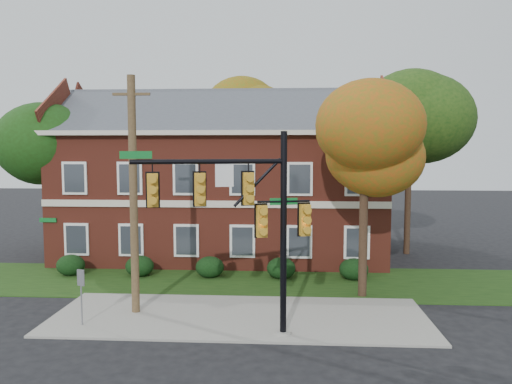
# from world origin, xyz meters

# --- Properties ---
(ground) EXTENTS (120.00, 120.00, 0.00)m
(ground) POSITION_xyz_m (0.00, 0.00, 0.00)
(ground) COLOR black
(ground) RESTS_ON ground
(sidewalk) EXTENTS (14.00, 5.00, 0.08)m
(sidewalk) POSITION_xyz_m (0.00, 1.00, 0.04)
(sidewalk) COLOR gray
(sidewalk) RESTS_ON ground
(grass_strip) EXTENTS (30.00, 6.00, 0.04)m
(grass_strip) POSITION_xyz_m (0.00, 6.00, 0.02)
(grass_strip) COLOR #193811
(grass_strip) RESTS_ON ground
(apartment_building) EXTENTS (18.80, 8.80, 9.74)m
(apartment_building) POSITION_xyz_m (-2.00, 11.95, 4.99)
(apartment_building) COLOR maroon
(apartment_building) RESTS_ON ground
(hedge_far_left) EXTENTS (1.40, 1.26, 1.05)m
(hedge_far_left) POSITION_xyz_m (-9.00, 6.70, 0.53)
(hedge_far_left) COLOR black
(hedge_far_left) RESTS_ON ground
(hedge_left) EXTENTS (1.40, 1.26, 1.05)m
(hedge_left) POSITION_xyz_m (-5.50, 6.70, 0.53)
(hedge_left) COLOR black
(hedge_left) RESTS_ON ground
(hedge_center) EXTENTS (1.40, 1.26, 1.05)m
(hedge_center) POSITION_xyz_m (-2.00, 6.70, 0.53)
(hedge_center) COLOR black
(hedge_center) RESTS_ON ground
(hedge_right) EXTENTS (1.40, 1.26, 1.05)m
(hedge_right) POSITION_xyz_m (1.50, 6.70, 0.53)
(hedge_right) COLOR black
(hedge_right) RESTS_ON ground
(hedge_far_right) EXTENTS (1.40, 1.26, 1.05)m
(hedge_far_right) POSITION_xyz_m (5.00, 6.70, 0.53)
(hedge_far_right) COLOR black
(hedge_far_right) RESTS_ON ground
(tree_near_right) EXTENTS (4.50, 4.25, 8.58)m
(tree_near_right) POSITION_xyz_m (5.22, 3.87, 6.67)
(tree_near_right) COLOR black
(tree_near_right) RESTS_ON ground
(tree_left_rear) EXTENTS (5.40, 5.10, 8.88)m
(tree_left_rear) POSITION_xyz_m (-11.73, 10.84, 6.68)
(tree_left_rear) COLOR black
(tree_left_rear) RESTS_ON ground
(tree_right_rear) EXTENTS (6.30, 5.95, 10.62)m
(tree_right_rear) POSITION_xyz_m (9.31, 12.81, 8.12)
(tree_right_rear) COLOR black
(tree_right_rear) RESTS_ON ground
(tree_far_rear) EXTENTS (6.84, 6.46, 11.52)m
(tree_far_rear) POSITION_xyz_m (-0.66, 19.79, 8.84)
(tree_far_rear) COLOR black
(tree_far_rear) RESTS_ON ground
(traffic_signal) EXTENTS (6.02, 1.71, 6.89)m
(traffic_signal) POSITION_xyz_m (0.44, -1.06, 4.28)
(traffic_signal) COLOR gray
(traffic_signal) RESTS_ON ground
(utility_pole) EXTENTS (1.41, 0.30, 9.03)m
(utility_pole) POSITION_xyz_m (-4.02, 1.22, 4.58)
(utility_pole) COLOR #4D3923
(utility_pole) RESTS_ON ground
(sign_post) EXTENTS (0.30, 0.13, 2.07)m
(sign_post) POSITION_xyz_m (-5.50, -0.31, 1.41)
(sign_post) COLOR slate
(sign_post) RESTS_ON ground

